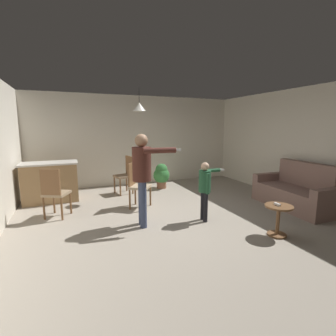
% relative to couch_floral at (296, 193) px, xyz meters
% --- Properties ---
extents(ground, '(7.68, 7.68, 0.00)m').
position_rel_couch_floral_xyz_m(ground, '(-2.63, 0.44, -0.33)').
color(ground, '#9E9384').
extents(wall_back, '(6.40, 0.10, 2.70)m').
position_rel_couch_floral_xyz_m(wall_back, '(-2.63, 3.64, 1.02)').
color(wall_back, silver).
rests_on(wall_back, ground).
extents(wall_right, '(0.10, 6.40, 2.70)m').
position_rel_couch_floral_xyz_m(wall_right, '(0.57, 0.44, 1.02)').
color(wall_right, silver).
rests_on(wall_right, ground).
extents(couch_floral, '(0.94, 1.84, 1.00)m').
position_rel_couch_floral_xyz_m(couch_floral, '(0.00, 0.00, 0.00)').
color(couch_floral, '#8C6B60').
rests_on(couch_floral, ground).
extents(kitchen_counter, '(1.26, 0.66, 0.95)m').
position_rel_couch_floral_xyz_m(kitchen_counter, '(-5.08, 2.55, 0.15)').
color(kitchen_counter, '#99754C').
rests_on(kitchen_counter, ground).
extents(side_table_by_couch, '(0.44, 0.44, 0.52)m').
position_rel_couch_floral_xyz_m(side_table_by_couch, '(-1.53, -0.95, -0.00)').
color(side_table_by_couch, brown).
rests_on(side_table_by_couch, ground).
extents(person_adult, '(0.79, 0.55, 1.66)m').
position_rel_couch_floral_xyz_m(person_adult, '(-3.46, 0.30, 0.70)').
color(person_adult, '#384260').
rests_on(person_adult, ground).
extents(person_child, '(0.60, 0.33, 1.13)m').
position_rel_couch_floral_xyz_m(person_child, '(-2.30, 0.08, 0.37)').
color(person_child, black).
rests_on(person_child, ground).
extents(dining_chair_by_counter, '(0.51, 0.51, 1.00)m').
position_rel_couch_floral_xyz_m(dining_chair_by_counter, '(-3.25, 2.61, 0.21)').
color(dining_chair_by_counter, brown).
rests_on(dining_chair_by_counter, ground).
extents(dining_chair_near_wall, '(0.57, 0.57, 1.00)m').
position_rel_couch_floral_xyz_m(dining_chair_near_wall, '(-4.95, 1.32, 0.21)').
color(dining_chair_near_wall, brown).
rests_on(dining_chair_near_wall, ground).
extents(dining_chair_centre_back, '(0.58, 0.58, 1.00)m').
position_rel_couch_floral_xyz_m(dining_chair_centre_back, '(-3.29, 1.34, 0.21)').
color(dining_chair_centre_back, brown).
rests_on(dining_chair_centre_back, ground).
extents(potted_plant_corner, '(0.47, 0.47, 0.72)m').
position_rel_couch_floral_xyz_m(potted_plant_corner, '(-2.17, 2.74, 0.07)').
color(potted_plant_corner, brown).
rests_on(potted_plant_corner, ground).
extents(spare_remote_on_table, '(0.05, 0.13, 0.04)m').
position_rel_couch_floral_xyz_m(spare_remote_on_table, '(-1.55, -0.93, 0.21)').
color(spare_remote_on_table, white).
rests_on(spare_remote_on_table, side_table_by_couch).
extents(ceiling_light_pendant, '(0.32, 0.32, 0.55)m').
position_rel_couch_floral_xyz_m(ceiling_light_pendant, '(-2.99, 2.07, 1.92)').
color(ceiling_light_pendant, silver).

